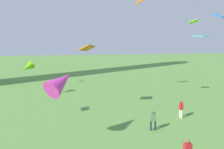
{
  "coord_description": "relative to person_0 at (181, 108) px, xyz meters",
  "views": [
    {
      "loc": [
        -1.76,
        -3.37,
        7.43
      ],
      "look_at": [
        2.85,
        18.11,
        4.18
      ],
      "focal_mm": 36.25,
      "sensor_mm": 36.0,
      "label": 1
    }
  ],
  "objects": [
    {
      "name": "kite_flying_4",
      "position": [
        -15.62,
        11.41,
        3.07
      ],
      "size": [
        1.98,
        2.0,
        1.55
      ],
      "rotation": [
        0.0,
        0.0,
        5.52
      ],
      "color": "#55B30C"
    },
    {
      "name": "kite_flying_0",
      "position": [
        4.32,
        1.22,
        8.99
      ],
      "size": [
        1.3,
        1.54,
        0.6
      ],
      "rotation": [
        0.0,
        0.0,
        5.06
      ],
      "color": "blue"
    },
    {
      "name": "kite_flying_6",
      "position": [
        -8.68,
        3.45,
        5.76
      ],
      "size": [
        1.86,
        2.0,
        0.77
      ],
      "rotation": [
        0.0,
        0.0,
        1.04
      ],
      "color": "#C86219"
    },
    {
      "name": "kite_flying_3",
      "position": [
        -2.83,
        4.63,
        10.68
      ],
      "size": [
        1.12,
        1.04,
        0.69
      ],
      "rotation": [
        0.0,
        0.0,
        2.8
      ],
      "color": "#D46009"
    },
    {
      "name": "kite_flying_9",
      "position": [
        6.16,
        8.61,
        9.03
      ],
      "size": [
        1.26,
        1.12,
        0.65
      ],
      "rotation": [
        0.0,
        0.0,
        5.61
      ],
      "color": "#6DD912"
    },
    {
      "name": "person_4",
      "position": [
        -3.85,
        -2.34,
        -0.03
      ],
      "size": [
        0.52,
        0.32,
        1.69
      ],
      "rotation": [
        0.0,
        0.0,
        3.0
      ],
      "color": "#1E2333",
      "rests_on": "ground_plane"
    },
    {
      "name": "kite_flying_5",
      "position": [
        5.33,
        5.45,
        7.01
      ],
      "size": [
        1.57,
        1.96,
        0.26
      ],
      "rotation": [
        0.0,
        0.0,
        4.96
      ],
      "color": "#29D1C0"
    },
    {
      "name": "person_0",
      "position": [
        0.0,
        0.0,
        0.0
      ],
      "size": [
        0.3,
        0.54,
        1.74
      ],
      "rotation": [
        0.0,
        0.0,
        4.63
      ],
      "color": "silver",
      "rests_on": "ground_plane"
    },
    {
      "name": "kite_flying_1",
      "position": [
        -11.26,
        -3.57,
        3.63
      ],
      "size": [
        2.7,
        2.7,
        2.13
      ],
      "rotation": [
        0.0,
        0.0,
        2.36
      ],
      "color": "#D133A4"
    }
  ]
}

